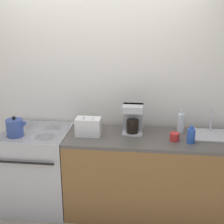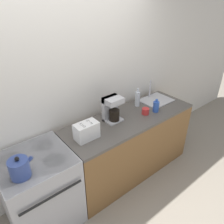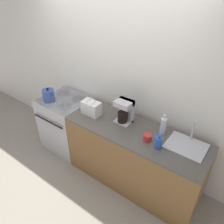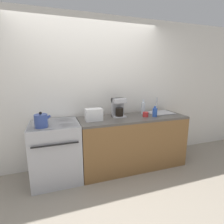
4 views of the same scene
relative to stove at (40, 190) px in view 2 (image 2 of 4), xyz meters
The scene contains 11 objects.
ground_plane 0.86m from the stove, 27.83° to the right, with size 12.00×12.00×0.00m, color gray.
wall_back 1.12m from the stove, 31.60° to the left, with size 8.00×0.05×2.60m.
stove is the anchor object (origin of this frame).
counter_block 1.29m from the stove, ahead, with size 1.85×0.63×0.91m.
kettle 0.58m from the stove, 137.40° to the right, with size 0.22×0.18×0.22m.
toaster 0.81m from the stove, ahead, with size 0.26×0.15×0.19m.
coffee_maker 1.23m from the stove, ahead, with size 0.21×0.19×0.32m.
sink_tray 1.96m from the stove, ahead, with size 0.44×0.36×0.28m.
bottle_blue 1.74m from the stove, ahead, with size 0.08×0.08×0.18m.
bottle_clear 1.68m from the stove, ahead, with size 0.07×0.07×0.26m.
cup_red 1.58m from the stove, ahead, with size 0.10×0.10×0.08m.
Camera 2 is at (-1.06, -1.41, 2.36)m, focal length 35.00 mm.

